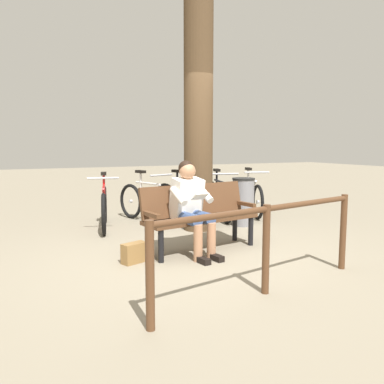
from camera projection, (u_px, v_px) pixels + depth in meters
ground_plane at (194, 255)px, 5.01m from camera, size 40.00×40.00×0.00m
bench at (198, 212)px, 5.25m from camera, size 1.65×0.72×0.87m
person_reading at (191, 203)px, 4.97m from camera, size 0.53×0.81×1.20m
handbag at (134, 253)px, 4.68m from camera, size 0.33×0.23×0.24m
tree_trunk at (198, 106)px, 6.30m from camera, size 0.47×0.47×4.04m
litter_bin at (243, 202)px, 6.82m from camera, size 0.39×0.39×0.83m
bicycle_blue at (250, 197)px, 7.88m from camera, size 0.65×1.61×0.94m
bicycle_purple at (219, 200)px, 7.47m from camera, size 0.57×1.64×0.94m
bicycle_silver at (184, 201)px, 7.26m from camera, size 0.73×1.58×0.94m
bicycle_red at (147, 202)px, 7.11m from camera, size 0.66×1.61×0.94m
bicycle_black at (104, 207)px, 6.58m from camera, size 0.57×1.64×0.94m
railing_fence at (266, 234)px, 3.66m from camera, size 2.53×0.55×0.85m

